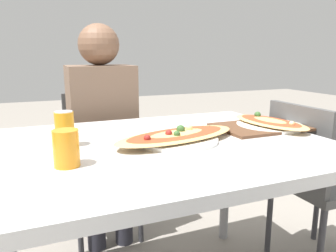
% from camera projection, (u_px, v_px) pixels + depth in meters
% --- Properties ---
extents(dining_table, '(1.24, 0.95, 0.75)m').
position_uv_depth(dining_table, '(160.00, 160.00, 1.21)').
color(dining_table, silver).
rests_on(dining_table, ground_plane).
extents(chair_far_seated, '(0.40, 0.40, 0.84)m').
position_uv_depth(chair_far_seated, '(100.00, 154.00, 1.95)').
color(chair_far_seated, '#4C4C4C').
rests_on(chair_far_seated, ground_plane).
extents(chair_side_right, '(0.40, 0.40, 0.84)m').
position_uv_depth(chair_side_right, '(314.00, 176.00, 1.59)').
color(chair_side_right, '#4C4C4C').
rests_on(chair_side_right, ground_plane).
extents(person_seated, '(0.35, 0.29, 1.23)m').
position_uv_depth(person_seated, '(102.00, 118.00, 1.80)').
color(person_seated, '#2D2D38').
rests_on(person_seated, ground_plane).
extents(pizza_main, '(0.54, 0.31, 0.06)m').
position_uv_depth(pizza_main, '(177.00, 137.00, 1.21)').
color(pizza_main, white).
rests_on(pizza_main, dining_table).
extents(soda_can, '(0.07, 0.07, 0.12)m').
position_uv_depth(soda_can, '(65.00, 129.00, 1.14)').
color(soda_can, orange).
rests_on(soda_can, dining_table).
extents(drink_glass, '(0.07, 0.07, 0.11)m').
position_uv_depth(drink_glass, '(66.00, 148.00, 0.93)').
color(drink_glass, orange).
rests_on(drink_glass, dining_table).
extents(serving_tray, '(0.38, 0.27, 0.01)m').
position_uv_depth(serving_tray, '(260.00, 127.00, 1.43)').
color(serving_tray, brown).
rests_on(serving_tray, dining_table).
extents(pizza_second, '(0.29, 0.41, 0.05)m').
position_uv_depth(pizza_second, '(270.00, 123.00, 1.45)').
color(pizza_second, white).
rests_on(pizza_second, dining_table).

